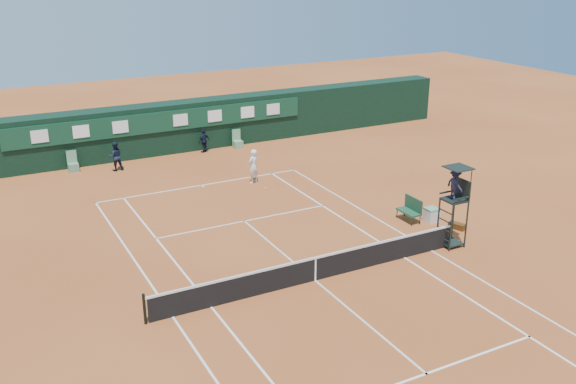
% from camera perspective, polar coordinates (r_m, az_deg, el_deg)
% --- Properties ---
extents(ground, '(90.00, 90.00, 0.00)m').
position_cam_1_polar(ground, '(24.02, 2.42, -7.87)').
color(ground, '#A95527').
rests_on(ground, ground).
extents(court_lines, '(11.05, 23.85, 0.01)m').
position_cam_1_polar(court_lines, '(24.01, 2.42, -7.85)').
color(court_lines, silver).
rests_on(court_lines, ground).
extents(tennis_net, '(12.90, 0.10, 1.10)m').
position_cam_1_polar(tennis_net, '(23.78, 2.44, -6.78)').
color(tennis_net, black).
rests_on(tennis_net, ground).
extents(back_wall, '(40.00, 1.65, 3.00)m').
position_cam_1_polar(back_wall, '(39.76, -11.26, 5.57)').
color(back_wall, black).
rests_on(back_wall, ground).
extents(linesman_chair_left, '(0.55, 0.50, 1.15)m').
position_cam_1_polar(linesman_chair_left, '(37.76, -18.56, 2.24)').
color(linesman_chair_left, '#578565').
rests_on(linesman_chair_left, ground).
extents(linesman_chair_right, '(0.55, 0.50, 1.15)m').
position_cam_1_polar(linesman_chair_right, '(40.38, -4.50, 4.38)').
color(linesman_chair_right, '#61946D').
rests_on(linesman_chair_right, ground).
extents(umpire_chair, '(0.96, 0.95, 3.42)m').
position_cam_1_polar(umpire_chair, '(26.65, 14.63, 0.17)').
color(umpire_chair, black).
rests_on(umpire_chair, ground).
extents(player_bench, '(0.56, 1.20, 1.10)m').
position_cam_1_polar(player_bench, '(29.49, 10.86, -1.44)').
color(player_bench, '#1B452C').
rests_on(player_bench, ground).
extents(tennis_bag, '(0.57, 0.80, 0.27)m').
position_cam_1_polar(tennis_bag, '(29.24, 14.78, -2.93)').
color(tennis_bag, black).
rests_on(tennis_bag, ground).
extents(cooler, '(0.57, 0.57, 0.65)m').
position_cam_1_polar(cooler, '(29.70, 12.63, -1.98)').
color(cooler, silver).
rests_on(cooler, ground).
extents(tennis_ball, '(0.08, 0.08, 0.08)m').
position_cam_1_polar(tennis_ball, '(33.14, -2.01, 0.34)').
color(tennis_ball, '#D0EC36').
rests_on(tennis_ball, ground).
extents(player, '(0.79, 0.70, 1.83)m').
position_cam_1_polar(player, '(33.82, -3.11, 2.31)').
color(player, white).
rests_on(player, ground).
extents(ball_kid_left, '(0.83, 0.66, 1.66)m').
position_cam_1_polar(ball_kid_left, '(37.04, -15.09, 3.09)').
color(ball_kid_left, black).
rests_on(ball_kid_left, ground).
extents(ball_kid_right, '(0.91, 0.65, 1.43)m').
position_cam_1_polar(ball_kid_right, '(39.54, -7.47, 4.52)').
color(ball_kid_right, black).
rests_on(ball_kid_right, ground).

